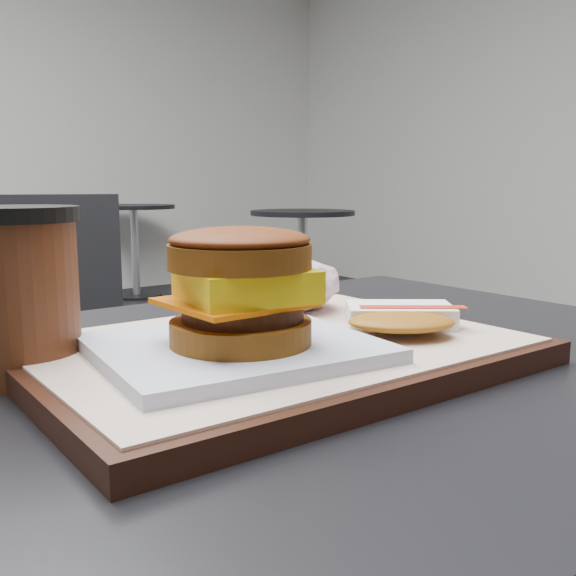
{
  "coord_description": "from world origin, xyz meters",
  "views": [
    {
      "loc": [
        -0.31,
        -0.41,
        0.91
      ],
      "look_at": [
        -0.03,
        -0.03,
        0.83
      ],
      "focal_mm": 40.0,
      "sensor_mm": 36.0,
      "label": 1
    }
  ],
  "objects_px": {
    "hash_brown": "(400,318)",
    "neighbor_chair": "(24,309)",
    "customer_table": "(295,562)",
    "coffee_cup": "(17,288)",
    "serving_tray": "(274,352)",
    "breakfast_sandwich": "(239,302)",
    "crumpled_wrapper": "(284,284)"
  },
  "relations": [
    {
      "from": "hash_brown",
      "to": "serving_tray",
      "type": "bearing_deg",
      "value": 160.55
    },
    {
      "from": "breakfast_sandwich",
      "to": "neighbor_chair",
      "type": "relative_size",
      "value": 0.24
    },
    {
      "from": "crumpled_wrapper",
      "to": "coffee_cup",
      "type": "bearing_deg",
      "value": -178.18
    },
    {
      "from": "customer_table",
      "to": "serving_tray",
      "type": "xyz_separation_m",
      "value": [
        -0.03,
        -0.01,
        0.2
      ]
    },
    {
      "from": "serving_tray",
      "to": "crumpled_wrapper",
      "type": "relative_size",
      "value": 3.17
    },
    {
      "from": "serving_tray",
      "to": "breakfast_sandwich",
      "type": "distance_m",
      "value": 0.07
    },
    {
      "from": "serving_tray",
      "to": "hash_brown",
      "type": "relative_size",
      "value": 2.81
    },
    {
      "from": "hash_brown",
      "to": "coffee_cup",
      "type": "height_order",
      "value": "coffee_cup"
    },
    {
      "from": "hash_brown",
      "to": "neighbor_chair",
      "type": "distance_m",
      "value": 1.82
    },
    {
      "from": "customer_table",
      "to": "coffee_cup",
      "type": "xyz_separation_m",
      "value": [
        -0.2,
        0.08,
        0.25
      ]
    },
    {
      "from": "customer_table",
      "to": "coffee_cup",
      "type": "bearing_deg",
      "value": 159.04
    },
    {
      "from": "breakfast_sandwich",
      "to": "coffee_cup",
      "type": "relative_size",
      "value": 1.65
    },
    {
      "from": "breakfast_sandwich",
      "to": "neighbor_chair",
      "type": "height_order",
      "value": "breakfast_sandwich"
    },
    {
      "from": "neighbor_chair",
      "to": "hash_brown",
      "type": "bearing_deg",
      "value": -94.69
    },
    {
      "from": "serving_tray",
      "to": "coffee_cup",
      "type": "relative_size",
      "value": 3.02
    },
    {
      "from": "breakfast_sandwich",
      "to": "coffee_cup",
      "type": "height_order",
      "value": "coffee_cup"
    },
    {
      "from": "serving_tray",
      "to": "coffee_cup",
      "type": "bearing_deg",
      "value": 154.19
    },
    {
      "from": "crumpled_wrapper",
      "to": "coffee_cup",
      "type": "xyz_separation_m",
      "value": [
        -0.25,
        -0.01,
        0.02
      ]
    },
    {
      "from": "serving_tray",
      "to": "breakfast_sandwich",
      "type": "xyz_separation_m",
      "value": [
        -0.05,
        -0.03,
        0.05
      ]
    },
    {
      "from": "breakfast_sandwich",
      "to": "neighbor_chair",
      "type": "distance_m",
      "value": 1.84
    },
    {
      "from": "customer_table",
      "to": "crumpled_wrapper",
      "type": "relative_size",
      "value": 6.68
    },
    {
      "from": "hash_brown",
      "to": "neighbor_chair",
      "type": "bearing_deg",
      "value": 85.31
    },
    {
      "from": "hash_brown",
      "to": "coffee_cup",
      "type": "bearing_deg",
      "value": 156.54
    },
    {
      "from": "coffee_cup",
      "to": "breakfast_sandwich",
      "type": "bearing_deg",
      "value": -41.7
    },
    {
      "from": "breakfast_sandwich",
      "to": "serving_tray",
      "type": "bearing_deg",
      "value": 28.05
    },
    {
      "from": "breakfast_sandwich",
      "to": "customer_table",
      "type": "bearing_deg",
      "value": 23.41
    },
    {
      "from": "breakfast_sandwich",
      "to": "crumpled_wrapper",
      "type": "distance_m",
      "value": 0.17
    },
    {
      "from": "hash_brown",
      "to": "coffee_cup",
      "type": "xyz_separation_m",
      "value": [
        -0.27,
        0.12,
        0.04
      ]
    },
    {
      "from": "customer_table",
      "to": "breakfast_sandwich",
      "type": "bearing_deg",
      "value": -156.59
    },
    {
      "from": "serving_tray",
      "to": "neighbor_chair",
      "type": "xyz_separation_m",
      "value": [
        0.25,
        1.76,
        -0.27
      ]
    },
    {
      "from": "crumpled_wrapper",
      "to": "coffee_cup",
      "type": "distance_m",
      "value": 0.25
    },
    {
      "from": "customer_table",
      "to": "hash_brown",
      "type": "distance_m",
      "value": 0.23
    }
  ]
}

